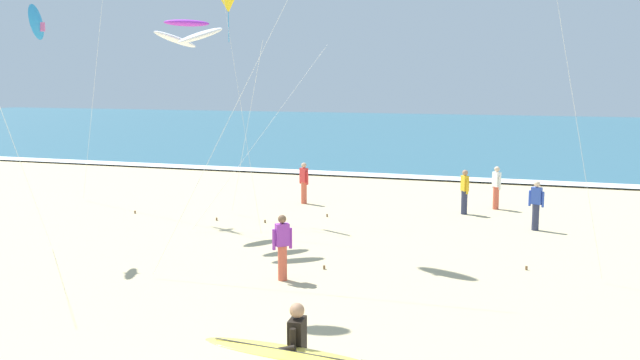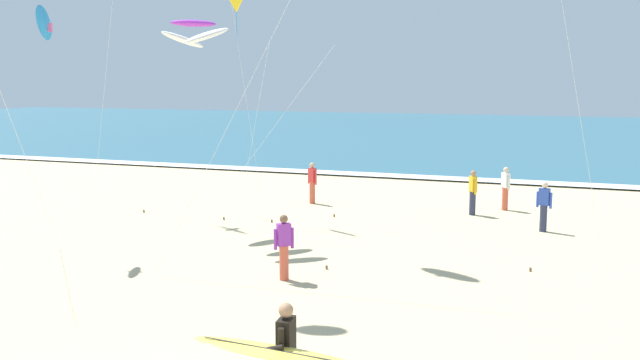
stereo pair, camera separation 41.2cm
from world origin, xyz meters
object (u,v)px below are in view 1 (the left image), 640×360
object	(u,v)px
kite_arc_violet_low	(187,33)
bystander_purple_top	(282,247)
surfer_trailing	(294,353)
bystander_white_top	(496,187)
bystander_yellow_top	(465,192)
kite_delta_cobalt_extra	(38,23)
bystander_blue_top	(536,205)
bystander_red_top	(304,183)

from	to	relation	value
kite_arc_violet_low	bystander_purple_top	xyz separation A→B (m)	(4.57, -3.92, -5.32)
surfer_trailing	bystander_purple_top	distance (m)	7.02
bystander_white_top	bystander_yellow_top	size ratio (longest dim) A/B	1.00
kite_delta_cobalt_extra	bystander_white_top	size ratio (longest dim) A/B	4.26
bystander_blue_top	kite_arc_violet_low	bearing A→B (deg)	-159.74
kite_arc_violet_low	bystander_yellow_top	distance (m)	10.96
kite_arc_violet_low	bystander_white_top	distance (m)	12.38
bystander_yellow_top	kite_arc_violet_low	bearing A→B (deg)	-143.50
surfer_trailing	bystander_white_top	bearing A→B (deg)	85.41
bystander_red_top	kite_delta_cobalt_extra	bearing A→B (deg)	-115.53
kite_arc_violet_low	bystander_purple_top	distance (m)	8.03
surfer_trailing	bystander_white_top	xyz separation A→B (m)	(1.40, 17.42, -0.23)
bystander_red_top	bystander_purple_top	xyz separation A→B (m)	(2.98, -9.80, 0.00)
bystander_blue_top	bystander_white_top	distance (m)	3.60
kite_delta_cobalt_extra	bystander_white_top	xyz separation A→B (m)	(11.44, 10.22, -5.44)
kite_arc_violet_low	bystander_yellow_top	world-z (taller)	kite_arc_violet_low
surfer_trailing	kite_delta_cobalt_extra	xyz separation A→B (m)	(-10.04, 7.19, 5.21)
bystander_blue_top	bystander_purple_top	distance (m)	9.50
kite_arc_violet_low	bystander_blue_top	world-z (taller)	kite_arc_violet_low
kite_delta_cobalt_extra	bystander_yellow_top	bearing A→B (deg)	40.40
bystander_blue_top	bystander_yellow_top	xyz separation A→B (m)	(-2.46, 1.95, 0.00)
surfer_trailing	bystander_blue_top	distance (m)	14.42
bystander_red_top	bystander_yellow_top	bearing A→B (deg)	-1.70
surfer_trailing	kite_arc_violet_low	world-z (taller)	kite_arc_violet_low
kite_arc_violet_low	kite_delta_cobalt_extra	world-z (taller)	kite_delta_cobalt_extra
bystander_blue_top	bystander_red_top	xyz separation A→B (m)	(-8.58, 2.13, 0.00)
bystander_blue_top	bystander_purple_top	world-z (taller)	same
bystander_white_top	bystander_red_top	bearing A→B (deg)	-170.78
bystander_red_top	bystander_yellow_top	distance (m)	6.12
bystander_red_top	bystander_purple_top	size ratio (longest dim) A/B	1.00
bystander_red_top	bystander_yellow_top	xyz separation A→B (m)	(6.11, -0.18, 0.00)
kite_delta_cobalt_extra	bystander_blue_top	world-z (taller)	kite_delta_cobalt_extra
kite_delta_cobalt_extra	bystander_yellow_top	xyz separation A→B (m)	(10.44, 8.89, -5.44)
bystander_white_top	bystander_yellow_top	world-z (taller)	same
kite_arc_violet_low	bystander_white_top	world-z (taller)	kite_arc_violet_low
bystander_blue_top	bystander_red_top	distance (m)	8.84
bystander_yellow_top	bystander_blue_top	bearing A→B (deg)	-38.31
bystander_white_top	bystander_purple_top	bearing A→B (deg)	-110.63
surfer_trailing	kite_arc_violet_low	distance (m)	13.67
bystander_blue_top	bystander_purple_top	xyz separation A→B (m)	(-5.60, -7.67, 0.00)
kite_arc_violet_low	bystander_blue_top	xyz separation A→B (m)	(10.17, 3.75, -5.32)
kite_delta_cobalt_extra	bystander_white_top	distance (m)	16.28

